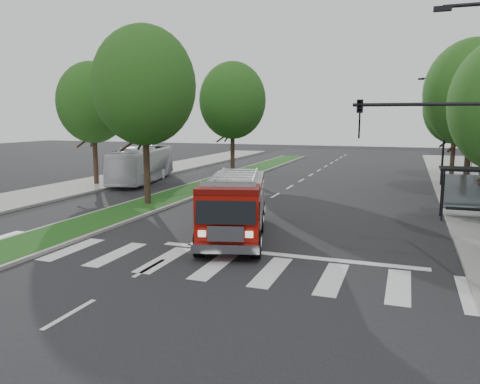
# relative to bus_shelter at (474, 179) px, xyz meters

# --- Properties ---
(ground) EXTENTS (140.00, 140.00, 0.00)m
(ground) POSITION_rel_bus_shelter_xyz_m (-11.20, -8.15, -2.04)
(ground) COLOR black
(ground) RESTS_ON ground
(sidewalk_left) EXTENTS (5.00, 80.00, 0.15)m
(sidewalk_left) POSITION_rel_bus_shelter_xyz_m (-25.70, 1.85, -1.96)
(sidewalk_left) COLOR gray
(sidewalk_left) RESTS_ON ground
(median) EXTENTS (3.00, 50.00, 0.15)m
(median) POSITION_rel_bus_shelter_xyz_m (-17.20, 9.85, -1.96)
(median) COLOR gray
(median) RESTS_ON ground
(bus_shelter) EXTENTS (3.20, 1.60, 2.61)m
(bus_shelter) POSITION_rel_bus_shelter_xyz_m (0.00, 0.00, 0.00)
(bus_shelter) COLOR black
(bus_shelter) RESTS_ON ground
(tree_right_mid) EXTENTS (5.60, 5.60, 9.72)m
(tree_right_mid) POSITION_rel_bus_shelter_xyz_m (0.30, 5.85, 4.45)
(tree_right_mid) COLOR black
(tree_right_mid) RESTS_ON ground
(tree_right_far) EXTENTS (5.00, 5.00, 8.73)m
(tree_right_far) POSITION_rel_bus_shelter_xyz_m (0.30, 15.85, 3.80)
(tree_right_far) COLOR black
(tree_right_far) RESTS_ON ground
(tree_median_near) EXTENTS (5.80, 5.80, 10.16)m
(tree_median_near) POSITION_rel_bus_shelter_xyz_m (-17.20, -2.15, 4.77)
(tree_median_near) COLOR black
(tree_median_near) RESTS_ON ground
(tree_median_far) EXTENTS (5.60, 5.60, 9.72)m
(tree_median_far) POSITION_rel_bus_shelter_xyz_m (-17.20, 11.85, 4.45)
(tree_median_far) COLOR black
(tree_median_far) RESTS_ON ground
(tree_left_mid) EXTENTS (5.20, 5.20, 9.16)m
(tree_left_mid) POSITION_rel_bus_shelter_xyz_m (-25.20, 3.85, 4.12)
(tree_left_mid) COLOR black
(tree_left_mid) RESTS_ON ground
(streetlight_right_near) EXTENTS (4.08, 0.22, 8.00)m
(streetlight_right_near) POSITION_rel_bus_shelter_xyz_m (-1.59, -11.65, 2.63)
(streetlight_right_near) COLOR black
(streetlight_right_near) RESTS_ON ground
(streetlight_right_far) EXTENTS (2.11, 0.20, 8.00)m
(streetlight_right_far) POSITION_rel_bus_shelter_xyz_m (-0.85, 11.85, 2.44)
(streetlight_right_far) COLOR black
(streetlight_right_far) RESTS_ON ground
(fire_engine) EXTENTS (4.36, 8.23, 2.74)m
(fire_engine) POSITION_rel_bus_shelter_xyz_m (-9.98, -7.13, -0.73)
(fire_engine) COLOR #5A0904
(fire_engine) RESTS_ON ground
(city_bus) EXTENTS (4.62, 10.35, 2.81)m
(city_bus) POSITION_rel_bus_shelter_xyz_m (-22.92, 6.71, -0.64)
(city_bus) COLOR silver
(city_bus) RESTS_ON ground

